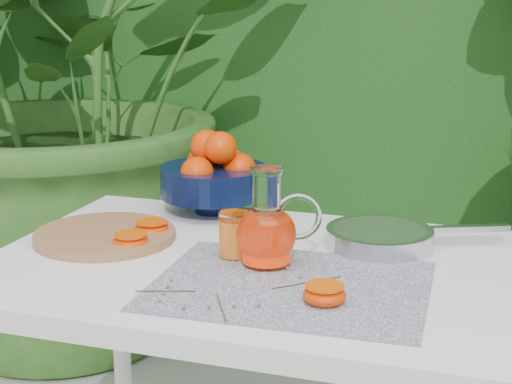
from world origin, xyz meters
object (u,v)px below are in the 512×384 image
(cutting_board, at_px, (105,235))
(juice_pitcher, at_px, (268,231))
(fruit_bowl, at_px, (214,174))
(white_table, at_px, (253,301))
(saute_pan, at_px, (381,237))

(cutting_board, xyz_separation_m, juice_pitcher, (0.37, -0.05, 0.06))
(cutting_board, height_order, juice_pitcher, juice_pitcher)
(cutting_board, height_order, fruit_bowl, fruit_bowl)
(white_table, bearing_deg, cutting_board, 175.05)
(white_table, height_order, saute_pan, saute_pan)
(fruit_bowl, distance_m, saute_pan, 0.44)
(fruit_bowl, height_order, juice_pitcher, fruit_bowl)
(cutting_board, bearing_deg, white_table, -4.95)
(white_table, xyz_separation_m, juice_pitcher, (0.04, -0.02, 0.15))
(saute_pan, bearing_deg, juice_pitcher, -136.77)
(cutting_board, xyz_separation_m, saute_pan, (0.55, 0.12, 0.01))
(cutting_board, relative_size, juice_pitcher, 1.57)
(fruit_bowl, relative_size, juice_pitcher, 1.64)
(saute_pan, bearing_deg, cutting_board, -167.25)
(white_table, distance_m, cutting_board, 0.34)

